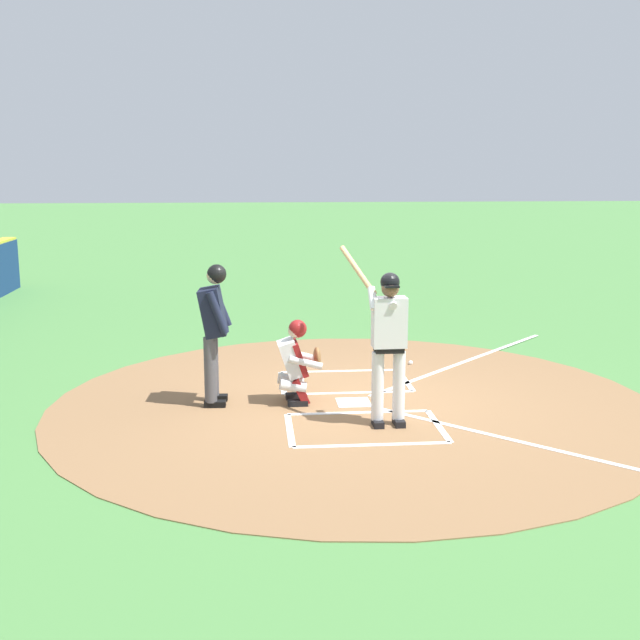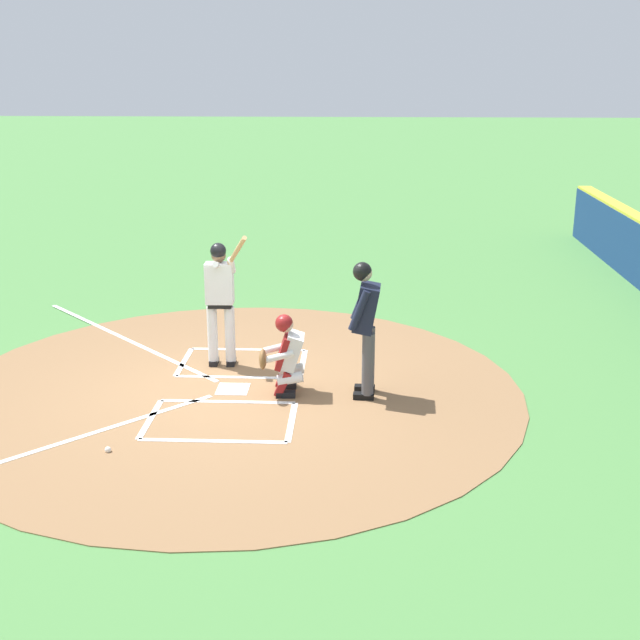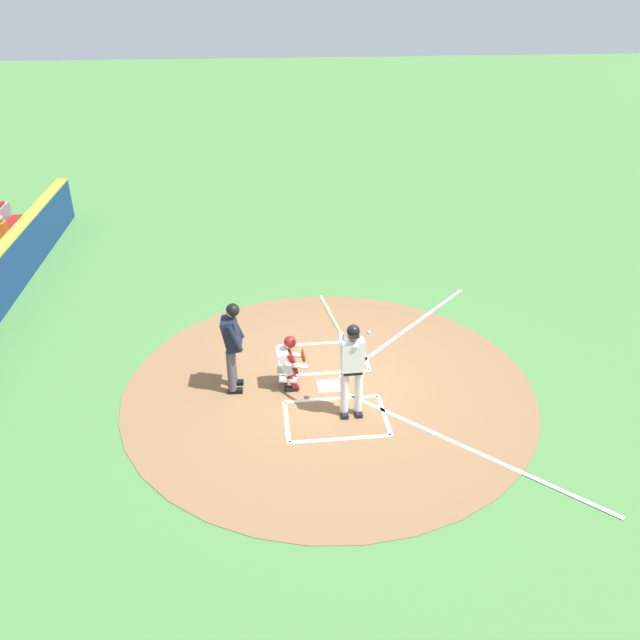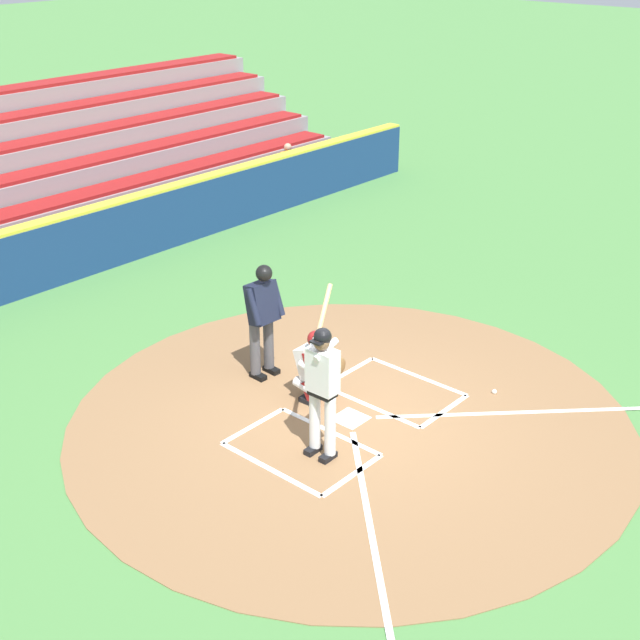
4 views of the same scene
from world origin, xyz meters
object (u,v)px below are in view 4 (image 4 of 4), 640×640
catcher (315,364)px  baseball (494,392)px  batter (322,382)px  plate_umpire (263,313)px

catcher → baseball: 2.75m
batter → plate_umpire: 2.36m
batter → catcher: size_ratio=1.88×
plate_umpire → baseball: 3.68m
batter → catcher: (-1.03, -1.04, -0.51)m
plate_umpire → baseball: bearing=122.0°
batter → catcher: bearing=-134.8°
baseball → catcher: bearing=-45.5°
batter → baseball: bearing=163.1°
catcher → plate_umpire: (-0.02, -1.07, 0.49)m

